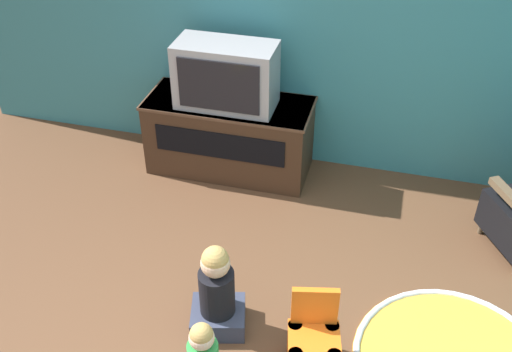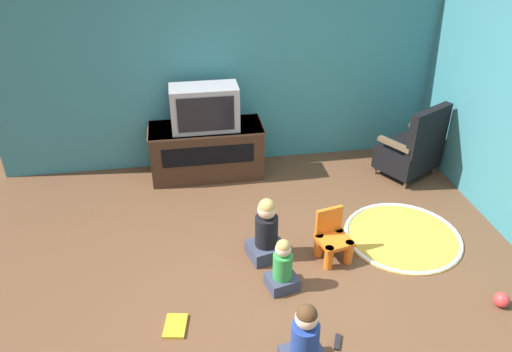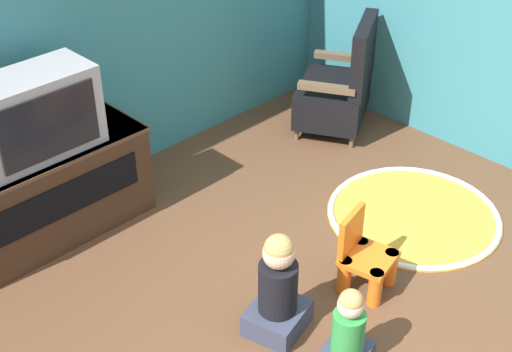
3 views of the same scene
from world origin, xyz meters
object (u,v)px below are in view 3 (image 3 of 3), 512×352
Objects in this scene: yellow_kid_chair at (364,260)px; child_watching_center at (278,290)px; television at (33,115)px; child_watching_right at (348,334)px; tv_cabinet at (44,190)px; black_armchair at (340,89)px.

child_watching_center is at bearing 156.61° from yellow_kid_chair.
television is 1.54× the size of yellow_kid_chair.
yellow_kid_chair is at bearing 16.98° from child_watching_right.
black_armchair is at bearing -10.24° from tv_cabinet.
yellow_kid_chair is (1.02, -1.75, -0.13)m from tv_cabinet.
black_armchair is at bearing 16.84° from child_watching_center.
black_armchair is 1.90m from yellow_kid_chair.
tv_cabinet is at bearing 89.74° from child_watching_right.
child_watching_right is (-1.90, -1.64, -0.13)m from black_armchair.
child_watching_center is 1.26× the size of child_watching_right.
television reaches higher than child_watching_center.
television is at bearing 90.03° from child_watching_right.
child_watching_right is (0.48, -2.07, -0.11)m from tv_cabinet.
tv_cabinet is 1.75× the size of television.
yellow_kid_chair is at bearing -25.50° from child_watching_center.
child_watching_center reaches higher than tv_cabinet.
yellow_kid_chair is (1.02, -1.70, -0.68)m from television.
child_watching_center is (-0.60, 0.11, 0.08)m from yellow_kid_chair.
black_armchair is 1.81× the size of child_watching_right.
tv_cabinet reaches higher than yellow_kid_chair.
television reaches higher than yellow_kid_chair.
television is 1.75m from child_watching_center.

